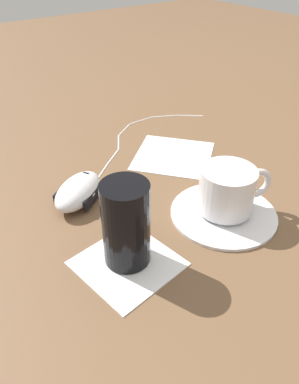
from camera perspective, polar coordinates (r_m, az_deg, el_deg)
name	(u,v)px	position (r m, az deg, el deg)	size (l,w,h in m)	color
ground_plane	(153,212)	(0.57, 0.53, -3.09)	(3.00, 3.00, 0.00)	brown
saucer	(224,212)	(0.57, 11.22, -3.07)	(0.16, 0.16, 0.01)	white
coffee_cup	(228,189)	(0.56, 11.90, 0.40)	(0.11, 0.08, 0.07)	white
computer_mouse	(78,191)	(0.59, -10.83, 0.14)	(0.12, 0.10, 0.04)	silver
mouse_cable	(139,134)	(0.79, -1.67, 8.82)	(0.34, 0.16, 0.00)	white
napkin_under_glass	(128,263)	(0.49, -3.36, -10.74)	(0.12, 0.12, 0.00)	white
drinking_glass	(126,224)	(0.46, -3.59, -4.89)	(0.06, 0.06, 0.11)	black
napkin_spare	(173,156)	(0.71, 3.66, 5.57)	(0.14, 0.14, 0.00)	white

